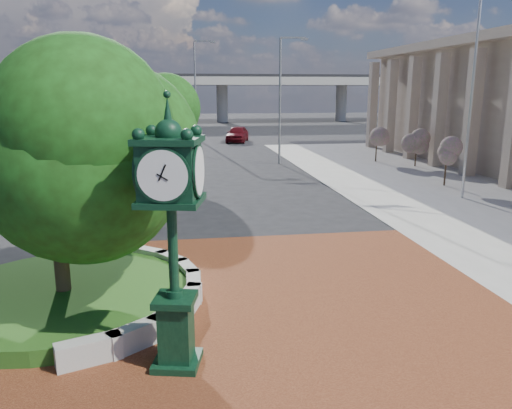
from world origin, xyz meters
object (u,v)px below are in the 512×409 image
(street_lamp_near, at_px, (283,91))
(street_lamp_far, at_px, (198,82))
(flagpole_b, at_px, (473,84))
(post_clock, at_px, (172,226))
(parked_car, at_px, (237,134))

(street_lamp_near, relative_size, street_lamp_far, 0.86)
(flagpole_b, bearing_deg, post_clock, -136.11)
(street_lamp_near, bearing_deg, flagpole_b, -63.34)
(parked_car, relative_size, flagpole_b, 0.44)
(parked_car, height_order, street_lamp_near, street_lamp_near)
(post_clock, height_order, flagpole_b, flagpole_b)
(parked_car, height_order, flagpole_b, flagpole_b)
(street_lamp_near, height_order, street_lamp_far, street_lamp_far)
(parked_car, bearing_deg, flagpole_b, -59.53)
(street_lamp_near, distance_m, street_lamp_far, 20.16)
(post_clock, xyz_separation_m, parked_car, (6.04, 41.94, -2.01))
(post_clock, distance_m, street_lamp_near, 27.27)
(post_clock, distance_m, flagpole_b, 19.43)
(flagpole_b, relative_size, street_lamp_near, 1.22)
(post_clock, distance_m, parked_car, 42.42)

